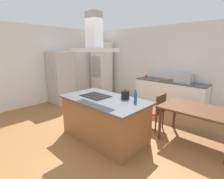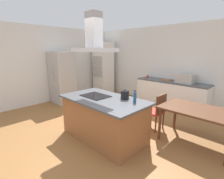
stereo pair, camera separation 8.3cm
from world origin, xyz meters
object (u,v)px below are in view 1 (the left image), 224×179
Objects in this scene: olive_oil_bottle at (136,97)px; wall_oven_stack at (102,68)px; refrigerator at (61,78)px; coffee_mug_red at (146,76)px; countertop_microwave at (184,78)px; chair_at_left_end at (157,109)px; range_hood at (94,39)px; dining_table at (198,112)px; cooktop at (96,96)px; tea_kettle at (125,95)px; cutting_board at (165,80)px.

wall_oven_stack is (-3.53, 2.40, 0.10)m from olive_oil_bottle.
coffee_mug_red is at bearing 45.00° from refrigerator.
chair_at_left_end is (0.05, -1.72, -0.53)m from countertop_microwave.
range_hood is at bearing -14.74° from refrigerator.
countertop_microwave reaches higher than chair_at_left_end.
dining_table is at bearing 0.00° from chair_at_left_end.
range_hood is at bearing -164.66° from olive_oil_bottle.
olive_oil_bottle is 0.27× the size of range_hood.
dining_table is (0.97, -1.72, -0.37)m from countertop_microwave.
refrigerator is at bearing 165.26° from cooktop.
refrigerator reaches higher than tea_kettle.
coffee_mug_red is at bearing 113.55° from tea_kettle.
cooktop is 1.20× the size of countertop_microwave.
tea_kettle is at bearing -7.13° from refrigerator.
chair_at_left_end is at bearing -180.00° from dining_table.
countertop_microwave is 1.35m from coffee_mug_red.
cutting_board is at bearing 132.45° from dining_table.
cooktop is 0.43× the size of dining_table.
refrigerator is 2.04× the size of chair_at_left_end.
countertop_microwave reaches higher than cooktop.
countertop_microwave is at bearing 91.68° from olive_oil_bottle.
refrigerator reaches higher than dining_table.
refrigerator is 4.53m from dining_table.
tea_kettle is 0.66× the size of cutting_board.
range_hood is (-1.79, -1.16, 1.43)m from dining_table.
cooktop is 0.67m from tea_kettle.
wall_oven_stack is (-2.80, -0.28, 0.19)m from cutting_board.
cooktop is 0.67× the size of range_hood.
wall_oven_stack is at bearing 134.85° from range_hood.
cutting_board is 0.15× the size of wall_oven_stack.
countertop_microwave is 2.01m from dining_table.
tea_kettle reaches higher than cooktop.
dining_table is (1.62, -1.77, -0.24)m from cutting_board.
dining_table is (0.89, 0.92, -0.34)m from olive_oil_bottle.
refrigerator reaches higher than countertop_microwave.
wall_oven_stack is (-3.23, 2.35, 0.11)m from tea_kettle.
refrigerator reaches higher than cooktop.
dining_table is (4.50, 0.45, -0.24)m from refrigerator.
tea_kettle is 2.83m from coffee_mug_red.
dining_table is at bearing 36.03° from tea_kettle.
cooktop is at bearing -79.56° from coffee_mug_red.
wall_oven_stack is 2.44× the size of range_hood.
tea_kettle is 1.50m from dining_table.
refrigerator is at bearing -142.45° from cutting_board.
cooktop is 2.43× the size of olive_oil_bottle.
tea_kettle is at bearing -94.84° from countertop_microwave.
cutting_board is at bearing 111.63° from chair_at_left_end.
wall_oven_stack is 3.86m from range_hood.
cutting_board is 1.94m from chair_at_left_end.
countertop_microwave reaches higher than cutting_board.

